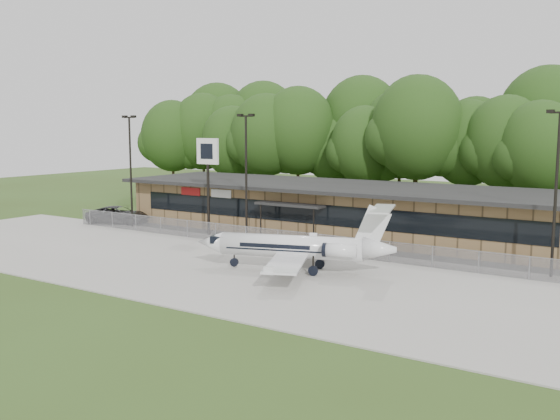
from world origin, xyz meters
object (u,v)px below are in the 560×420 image
Objects in this scene: terminal at (344,209)px; suv at (118,215)px; business_jet at (299,248)px; pole_sign at (208,162)px.

suv is (-20.76, -6.56, -1.34)m from terminal.
pole_sign is at bearing 133.81° from business_jet.
business_jet reaches higher than terminal.
terminal is 6.85× the size of suv.
pole_sign is at bearing -142.11° from terminal.
business_jet is (4.19, -14.51, -0.60)m from terminal.
terminal is at bearing 88.75° from business_jet.
terminal is 15.11m from business_jet.
terminal is 3.15× the size of business_jet.
business_jet is 26.19m from suv.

